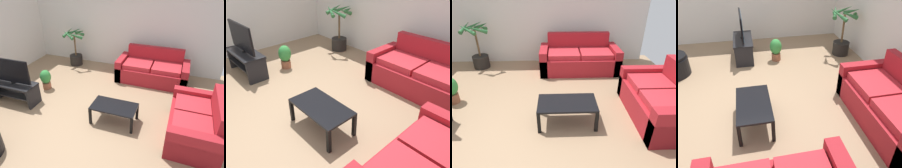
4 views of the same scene
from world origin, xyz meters
The scene contains 8 objects.
ground_plane centered at (0.00, 0.00, 0.00)m, with size 6.60×6.60×0.00m, color #937556.
wall_back centered at (0.00, 3.00, 1.35)m, with size 6.00×0.06×2.70m, color silver.
couch_main centered at (1.12, 2.28, 0.30)m, with size 1.94×0.90×0.90m.
tv_stand centered at (-1.77, 0.12, 0.33)m, with size 1.10×0.45×0.50m.
tv centered at (-1.77, 0.12, 0.82)m, with size 1.00×0.10×0.60m.
coffee_table centered at (0.70, 0.21, 0.34)m, with size 0.93×0.52×0.39m.
potted_palm centered at (-1.47, 2.55, 0.47)m, with size 0.71×0.75×1.19m.
potted_plant_small centered at (-1.45, 0.87, 0.29)m, with size 0.28×0.28×0.54m.
Camera 2 is at (2.71, -1.30, 2.23)m, focal length 34.69 mm.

